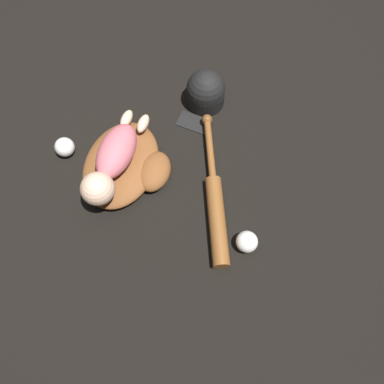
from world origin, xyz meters
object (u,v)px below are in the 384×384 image
(baby_figure, at_px, (112,161))
(baseball, at_px, (247,242))
(baseball_spare, at_px, (65,147))
(baseball_bat, at_px, (215,204))
(baseball_glove, at_px, (127,165))
(baseball_cap, at_px, (205,92))

(baby_figure, relative_size, baseball, 5.33)
(baseball, bearing_deg, baseball_spare, -126.15)
(baby_figure, distance_m, baseball, 0.51)
(baseball_bat, xyz_separation_m, baseball, (0.15, 0.08, 0.01))
(baseball_glove, distance_m, baseball_cap, 0.41)
(baby_figure, xyz_separation_m, baseball_cap, (-0.30, 0.35, -0.06))
(baseball_glove, relative_size, baseball_spare, 5.98)
(baseball_spare, relative_size, baseball_cap, 0.30)
(baseball_bat, height_order, baseball_cap, baseball_cap)
(baseball_spare, bearing_deg, baseball_cap, 107.29)
(baby_figure, height_order, baseball_cap, baby_figure)
(baseball_glove, distance_m, baby_figure, 0.10)
(baseball_glove, xyz_separation_m, baseball_cap, (-0.27, 0.32, 0.02))
(baseball_cap, bearing_deg, baseball_bat, -3.45)
(baseball_spare, bearing_deg, baby_figure, 54.18)
(baseball, bearing_deg, baseball_cap, -174.95)
(baseball, xyz_separation_m, baseball_spare, (-0.43, -0.59, -0.00))
(baseball_glove, distance_m, baseball_bat, 0.34)
(baby_figure, relative_size, baseball_bat, 0.66)
(baby_figure, bearing_deg, baseball, 53.70)
(baby_figure, xyz_separation_m, baseball_bat, (0.15, 0.33, -0.09))
(baseball_glove, bearing_deg, baby_figure, -50.79)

